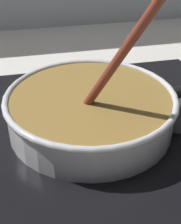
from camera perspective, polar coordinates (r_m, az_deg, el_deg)
hob_plate at (r=0.60m, az=0.00°, el=-2.93°), size 0.56×0.48×0.01m
burner_ring at (r=0.59m, az=0.00°, el=-2.15°), size 0.18×0.18×0.01m
spare_burner at (r=0.65m, az=14.39°, el=-0.36°), size 0.13×0.13×0.01m
cooking_pan at (r=0.58m, az=0.19°, el=0.45°), size 0.45×0.29×0.28m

